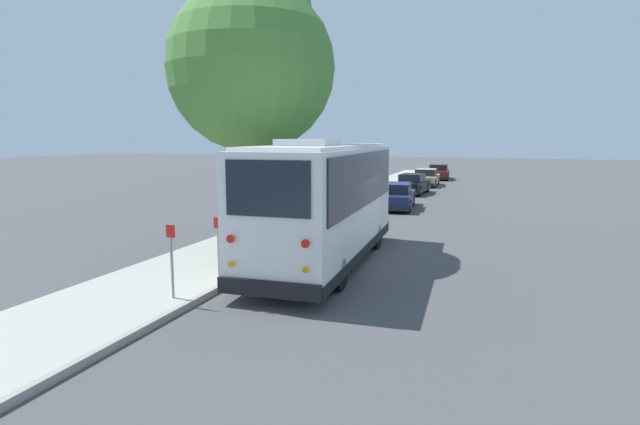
{
  "coord_description": "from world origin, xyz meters",
  "views": [
    {
      "loc": [
        -14.49,
        -4.09,
        3.66
      ],
      "look_at": [
        0.25,
        1.13,
        1.3
      ],
      "focal_mm": 28.0,
      "sensor_mm": 36.0,
      "label": 1
    }
  ],
  "objects_px": {
    "sign_post_near": "(172,261)",
    "parked_sedan_black": "(412,185)",
    "fire_hydrant": "(324,213)",
    "street_tree": "(253,57)",
    "shuttle_bus": "(325,198)",
    "parked_sedan_tan": "(426,178)",
    "parked_sedan_navy": "(395,196)",
    "sign_post_far": "(218,246)",
    "parked_sedan_maroon": "(439,172)"
  },
  "relations": [
    {
      "from": "sign_post_near",
      "to": "parked_sedan_black",
      "type": "bearing_deg",
      "value": -3.49
    },
    {
      "from": "street_tree",
      "to": "parked_sedan_tan",
      "type": "bearing_deg",
      "value": -5.81
    },
    {
      "from": "sign_post_near",
      "to": "fire_hydrant",
      "type": "xyz_separation_m",
      "value": [
        10.52,
        0.1,
        -0.44
      ]
    },
    {
      "from": "parked_sedan_black",
      "to": "parked_sedan_maroon",
      "type": "distance_m",
      "value": 12.3
    },
    {
      "from": "parked_sedan_maroon",
      "to": "parked_sedan_tan",
      "type": "bearing_deg",
      "value": 174.12
    },
    {
      "from": "shuttle_bus",
      "to": "parked_sedan_tan",
      "type": "relative_size",
      "value": 1.95
    },
    {
      "from": "street_tree",
      "to": "shuttle_bus",
      "type": "bearing_deg",
      "value": -114.1
    },
    {
      "from": "shuttle_bus",
      "to": "fire_hydrant",
      "type": "bearing_deg",
      "value": 16.64
    },
    {
      "from": "parked_sedan_tan",
      "to": "parked_sedan_navy",
      "type": "bearing_deg",
      "value": 179.37
    },
    {
      "from": "parked_sedan_navy",
      "to": "sign_post_near",
      "type": "height_order",
      "value": "sign_post_near"
    },
    {
      "from": "parked_sedan_black",
      "to": "sign_post_far",
      "type": "distance_m",
      "value": 21.81
    },
    {
      "from": "parked_sedan_tan",
      "to": "sign_post_far",
      "type": "bearing_deg",
      "value": 175.5
    },
    {
      "from": "parked_sedan_navy",
      "to": "parked_sedan_maroon",
      "type": "xyz_separation_m",
      "value": [
        19.36,
        -0.07,
        -0.0
      ]
    },
    {
      "from": "parked_sedan_tan",
      "to": "street_tree",
      "type": "relative_size",
      "value": 0.48
    },
    {
      "from": "street_tree",
      "to": "sign_post_near",
      "type": "distance_m",
      "value": 7.85
    },
    {
      "from": "shuttle_bus",
      "to": "parked_sedan_black",
      "type": "height_order",
      "value": "shuttle_bus"
    },
    {
      "from": "parked_sedan_black",
      "to": "parked_sedan_tan",
      "type": "height_order",
      "value": "parked_sedan_black"
    },
    {
      "from": "parked_sedan_navy",
      "to": "street_tree",
      "type": "relative_size",
      "value": 0.5
    },
    {
      "from": "parked_sedan_tan",
      "to": "sign_post_far",
      "type": "height_order",
      "value": "sign_post_far"
    },
    {
      "from": "parked_sedan_black",
      "to": "street_tree",
      "type": "relative_size",
      "value": 0.47
    },
    {
      "from": "parked_sedan_navy",
      "to": "parked_sedan_black",
      "type": "xyz_separation_m",
      "value": [
        7.06,
        0.25,
        -0.01
      ]
    },
    {
      "from": "parked_sedan_tan",
      "to": "street_tree",
      "type": "height_order",
      "value": "street_tree"
    },
    {
      "from": "shuttle_bus",
      "to": "sign_post_near",
      "type": "distance_m",
      "value": 5.04
    },
    {
      "from": "sign_post_far",
      "to": "fire_hydrant",
      "type": "xyz_separation_m",
      "value": [
        8.58,
        0.1,
        -0.37
      ]
    },
    {
      "from": "parked_sedan_navy",
      "to": "parked_sedan_tan",
      "type": "distance_m",
      "value": 12.99
    },
    {
      "from": "parked_sedan_tan",
      "to": "sign_post_near",
      "type": "xyz_separation_m",
      "value": [
        -29.63,
        1.55,
        0.39
      ]
    },
    {
      "from": "sign_post_far",
      "to": "street_tree",
      "type": "bearing_deg",
      "value": 12.79
    },
    {
      "from": "sign_post_far",
      "to": "parked_sedan_black",
      "type": "bearing_deg",
      "value": -3.8
    },
    {
      "from": "parked_sedan_tan",
      "to": "sign_post_far",
      "type": "distance_m",
      "value": 27.74
    },
    {
      "from": "shuttle_bus",
      "to": "street_tree",
      "type": "bearing_deg",
      "value": 63.38
    },
    {
      "from": "parked_sedan_black",
      "to": "parked_sedan_navy",
      "type": "bearing_deg",
      "value": -174.4
    },
    {
      "from": "street_tree",
      "to": "sign_post_far",
      "type": "relative_size",
      "value": 6.06
    },
    {
      "from": "parked_sedan_maroon",
      "to": "sign_post_far",
      "type": "relative_size",
      "value": 2.96
    },
    {
      "from": "parked_sedan_navy",
      "to": "sign_post_far",
      "type": "bearing_deg",
      "value": 168.58
    },
    {
      "from": "fire_hydrant",
      "to": "shuttle_bus",
      "type": "bearing_deg",
      "value": -160.83
    },
    {
      "from": "shuttle_bus",
      "to": "parked_sedan_navy",
      "type": "bearing_deg",
      "value": -1.21
    },
    {
      "from": "parked_sedan_navy",
      "to": "sign_post_near",
      "type": "xyz_separation_m",
      "value": [
        -16.64,
        1.7,
        0.38
      ]
    },
    {
      "from": "parked_sedan_tan",
      "to": "parked_sedan_maroon",
      "type": "bearing_deg",
      "value": -3.34
    },
    {
      "from": "parked_sedan_navy",
      "to": "sign_post_far",
      "type": "distance_m",
      "value": 14.8
    },
    {
      "from": "fire_hydrant",
      "to": "parked_sedan_navy",
      "type": "bearing_deg",
      "value": -16.4
    },
    {
      "from": "sign_post_far",
      "to": "fire_hydrant",
      "type": "relative_size",
      "value": 1.86
    },
    {
      "from": "shuttle_bus",
      "to": "parked_sedan_black",
      "type": "xyz_separation_m",
      "value": [
        19.16,
        0.53,
        -1.34
      ]
    },
    {
      "from": "parked_sedan_maroon",
      "to": "sign_post_near",
      "type": "bearing_deg",
      "value": 173.34
    },
    {
      "from": "parked_sedan_black",
      "to": "fire_hydrant",
      "type": "distance_m",
      "value": 13.27
    },
    {
      "from": "parked_sedan_tan",
      "to": "fire_hydrant",
      "type": "xyz_separation_m",
      "value": [
        -19.11,
        1.65,
        -0.05
      ]
    },
    {
      "from": "parked_sedan_navy",
      "to": "sign_post_far",
      "type": "height_order",
      "value": "sign_post_far"
    },
    {
      "from": "shuttle_bus",
      "to": "fire_hydrant",
      "type": "xyz_separation_m",
      "value": [
        5.98,
        2.08,
        -1.4
      ]
    },
    {
      "from": "parked_sedan_black",
      "to": "shuttle_bus",
      "type": "bearing_deg",
      "value": -174.88
    },
    {
      "from": "parked_sedan_navy",
      "to": "fire_hydrant",
      "type": "xyz_separation_m",
      "value": [
        -6.12,
        1.8,
        -0.07
      ]
    },
    {
      "from": "parked_sedan_black",
      "to": "parked_sedan_tan",
      "type": "relative_size",
      "value": 0.96
    }
  ]
}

